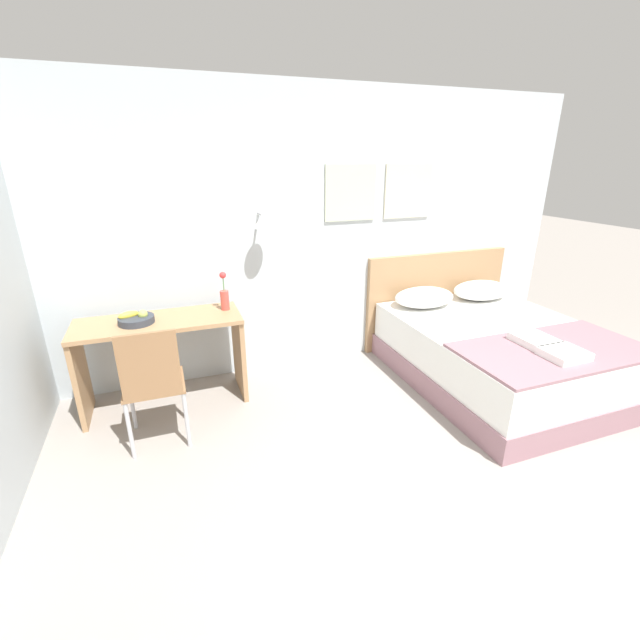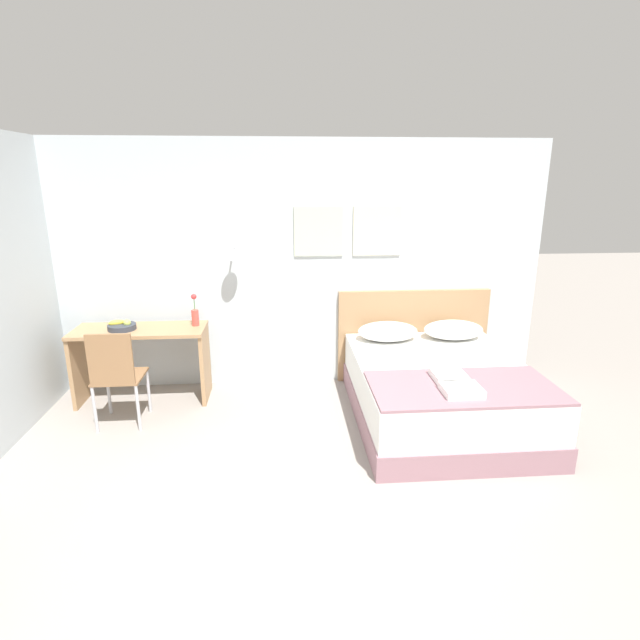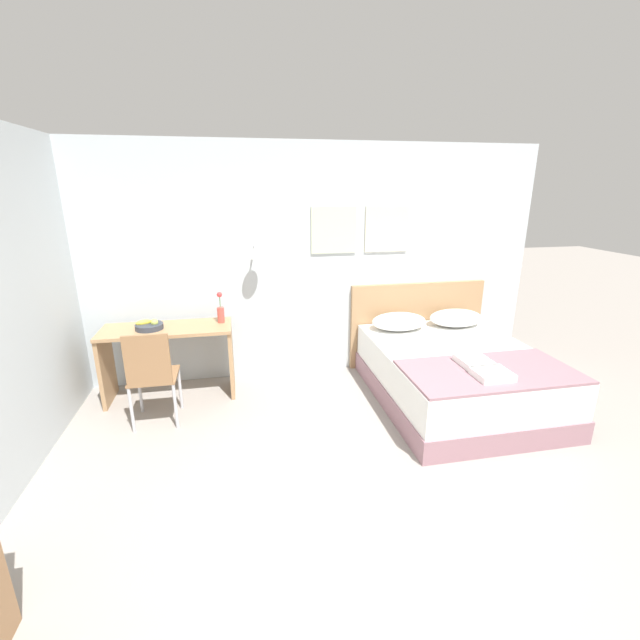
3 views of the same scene
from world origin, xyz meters
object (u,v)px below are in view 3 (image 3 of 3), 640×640
object	(u,v)px
headboard	(417,324)
pillow_left	(399,321)
folded_towel_mid_bed	(492,374)
desk	(169,348)
desk_chair	(151,372)
flower_vase	(221,312)
pillow_right	(456,318)
folded_towel_near_foot	(474,362)
throw_blanket	(490,371)
fruit_bowl	(149,326)
bed	(455,375)

from	to	relation	value
headboard	pillow_left	xyz separation A→B (m)	(-0.36, -0.30, 0.15)
folded_towel_mid_bed	desk	world-z (taller)	desk
desk_chair	flower_vase	size ratio (longest dim) A/B	2.81
flower_vase	pillow_right	bearing A→B (deg)	-0.49
pillow_left	flower_vase	world-z (taller)	flower_vase
folded_towel_near_foot	desk_chair	xyz separation A→B (m)	(-2.93, 0.53, -0.08)
pillow_left	desk	world-z (taller)	desk
pillow_right	desk	bearing A→B (deg)	-179.34
headboard	pillow_left	distance (m)	0.49
headboard	desk	world-z (taller)	headboard
throw_blanket	desk_chair	world-z (taller)	desk_chair
headboard	fruit_bowl	world-z (taller)	headboard
pillow_right	folded_towel_mid_bed	world-z (taller)	pillow_right
folded_towel_mid_bed	flower_vase	xyz separation A→B (m)	(-2.30, 1.48, 0.27)
desk_chair	pillow_right	bearing A→B (deg)	10.82
desk	desk_chair	bearing A→B (deg)	-96.94
pillow_left	folded_towel_mid_bed	world-z (taller)	pillow_left
bed	folded_towel_mid_bed	xyz separation A→B (m)	(-0.07, -0.72, 0.34)
pillow_right	desk	xyz separation A→B (m)	(-3.29, -0.04, -0.12)
folded_towel_mid_bed	pillow_left	bearing A→B (deg)	101.17
bed	desk	world-z (taller)	desk
desk_chair	pillow_left	bearing A→B (deg)	13.66
headboard	fruit_bowl	xyz separation A→B (m)	(-3.09, -0.36, 0.29)
headboard	desk_chair	bearing A→B (deg)	-162.62
throw_blanket	folded_towel_mid_bed	world-z (taller)	folded_towel_mid_bed
bed	throw_blanket	size ratio (longest dim) A/B	1.30
pillow_right	desk	size ratio (longest dim) A/B	0.49
pillow_right	fruit_bowl	world-z (taller)	fruit_bowl
desk	fruit_bowl	distance (m)	0.31
pillow_right	headboard	bearing A→B (deg)	140.42
headboard	flower_vase	size ratio (longest dim) A/B	5.08
pillow_left	desk_chair	distance (m)	2.72
pillow_left	folded_towel_mid_bed	bearing A→B (deg)	-78.83
folded_towel_near_foot	fruit_bowl	size ratio (longest dim) A/B	1.16
fruit_bowl	bed	bearing A→B (deg)	-12.27
desk	flower_vase	distance (m)	0.66
fruit_bowl	pillow_right	bearing A→B (deg)	1.02
pillow_left	folded_towel_near_foot	xyz separation A→B (m)	(0.28, -1.17, -0.04)
folded_towel_mid_bed	headboard	bearing A→B (deg)	87.63
throw_blanket	desk_chair	xyz separation A→B (m)	(-3.01, 0.67, -0.03)
folded_towel_near_foot	folded_towel_mid_bed	distance (m)	0.28
pillow_left	desk	xyz separation A→B (m)	(-2.57, -0.04, -0.12)
pillow_left	desk	bearing A→B (deg)	-179.16
bed	pillow_right	world-z (taller)	pillow_right
pillow_right	folded_towel_near_foot	size ratio (longest dim) A/B	1.99
bed	desk_chair	xyz separation A→B (m)	(-3.01, 0.09, 0.27)
pillow_left	desk_chair	bearing A→B (deg)	-166.34
pillow_right	throw_blanket	xyz separation A→B (m)	(-0.36, -1.31, -0.08)
pillow_left	throw_blanket	xyz separation A→B (m)	(0.36, -1.31, -0.08)
throw_blanket	pillow_left	bearing A→B (deg)	105.30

